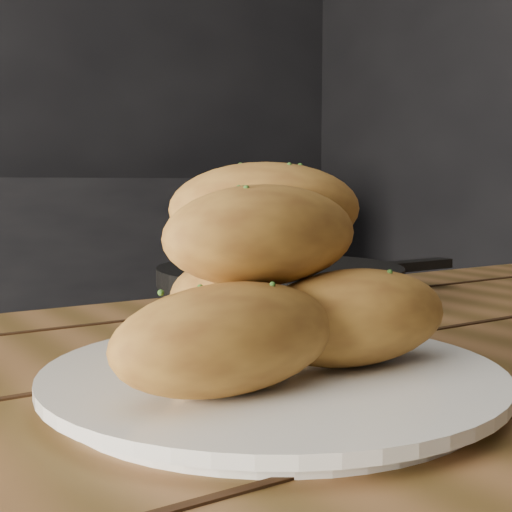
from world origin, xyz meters
The scene contains 3 objects.
plate centered at (0.46, 0.10, 0.76)m, with size 0.30×0.30×0.02m.
bread_rolls centered at (0.46, 0.10, 0.82)m, with size 0.25×0.20×0.14m.
skillet centered at (0.66, 0.37, 0.77)m, with size 0.41×0.28×0.05m.
Camera 1 is at (0.20, -0.28, 0.89)m, focal length 50.00 mm.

